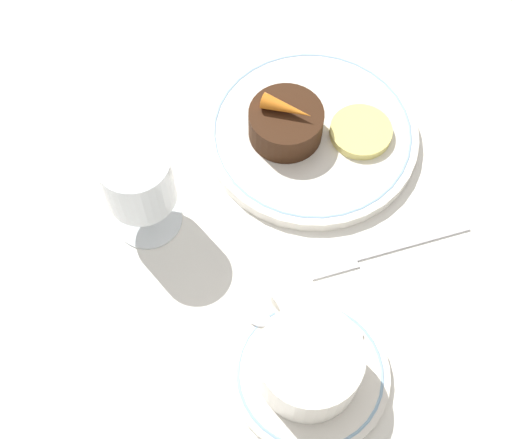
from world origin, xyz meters
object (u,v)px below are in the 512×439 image
dinner_plate (312,134)px  dessert_cake (286,123)px  coffee_cup (309,363)px  fork (371,253)px  wine_glass (139,183)px

dinner_plate → dessert_cake: (0.01, 0.03, 0.02)m
coffee_cup → dessert_cake: bearing=-23.0°
dinner_plate → dessert_cake: bearing=69.2°
dinner_plate → fork: (-0.15, 0.01, -0.01)m
fork → dessert_cake: dessert_cake is taller
fork → dessert_cake: 0.17m
coffee_cup → fork: size_ratio=0.69×
dinner_plate → fork: dinner_plate is taller
coffee_cup → fork: bearing=-55.5°
fork → wine_glass: bearing=53.8°
wine_glass → dessert_cake: (0.03, -0.17, -0.04)m
dinner_plate → fork: 0.15m
dinner_plate → wine_glass: 0.21m
wine_glass → fork: 0.24m
coffee_cup → wine_glass: bearing=17.6°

